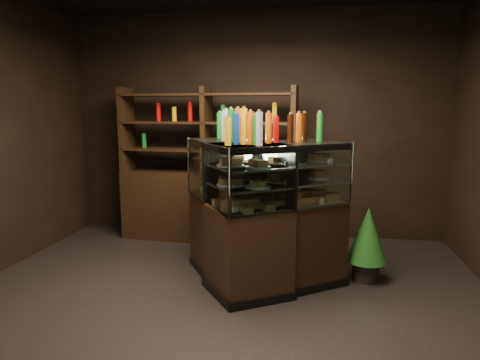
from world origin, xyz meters
name	(u,v)px	position (x,y,z in m)	size (l,w,h in m)	color
ground	(215,316)	(0.00, 0.00, 0.00)	(5.00, 5.00, 0.00)	black
room_shell	(213,81)	(0.00, 0.00, 1.94)	(5.02, 5.02, 3.01)	black
display_case	(256,237)	(0.25, 0.75, 0.48)	(1.74, 1.45, 1.42)	black
food_display	(256,181)	(0.24, 0.75, 1.04)	(1.34, 1.11, 0.44)	#C69447
bottles_top	(257,127)	(0.25, 0.75, 1.56)	(1.17, 0.97, 0.30)	black
potted_conifer	(368,233)	(1.34, 1.01, 0.49)	(0.40, 0.40, 0.86)	black
back_shelving	(208,195)	(-0.57, 2.05, 0.61)	(2.31, 0.55, 2.00)	black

